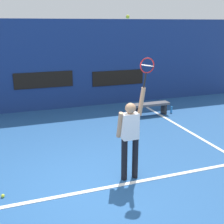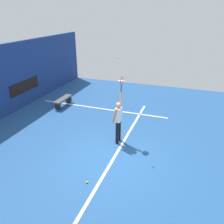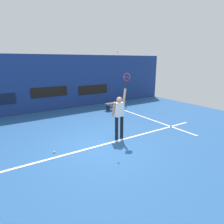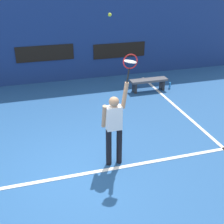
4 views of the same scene
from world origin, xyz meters
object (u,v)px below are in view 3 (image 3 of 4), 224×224
tennis_player (119,114)px  tennis_racket (127,78)px  court_bench (115,104)px  water_bottle (126,106)px  spare_ball (54,152)px  tennis_ball (118,52)px

tennis_player → tennis_racket: 1.42m
court_bench → water_bottle: 0.90m
court_bench → spare_ball: court_bench is taller
tennis_player → court_bench: size_ratio=1.42×
tennis_player → water_bottle: (3.40, 3.99, -0.89)m
tennis_racket → water_bottle: 5.52m
tennis_racket → court_bench: (2.19, 3.99, -2.05)m
court_bench → spare_ball: size_ratio=20.59×
water_bottle → spare_ball: bearing=-147.3°
tennis_player → water_bottle: bearing=49.6°
court_bench → water_bottle: court_bench is taller
tennis_ball → tennis_racket: bearing=-5.1°
tennis_racket → water_bottle: tennis_racket is taller
water_bottle → tennis_racket: bearing=-127.5°
tennis_racket → water_bottle: bearing=52.5°
tennis_player → tennis_racket: bearing=-0.7°
tennis_ball → spare_ball: size_ratio=1.00×
tennis_player → water_bottle: 5.31m
court_bench → water_bottle: bearing=0.0°
tennis_ball → spare_ball: 4.15m
tennis_racket → spare_ball: 3.76m
tennis_racket → court_bench: 4.99m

